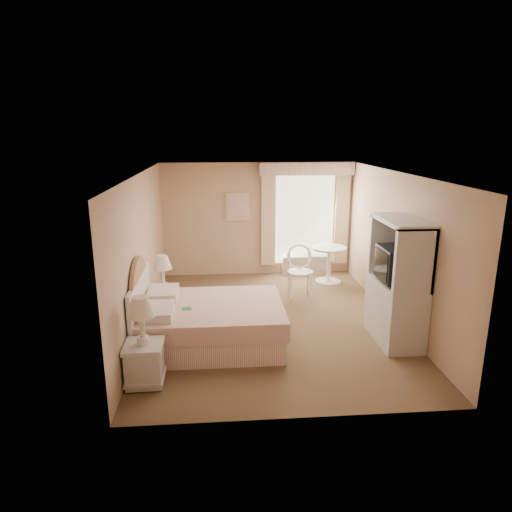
{
  "coord_description": "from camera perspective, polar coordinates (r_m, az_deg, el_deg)",
  "views": [
    {
      "loc": [
        -0.86,
        -7.19,
        3.13
      ],
      "look_at": [
        -0.24,
        0.3,
        1.08
      ],
      "focal_mm": 32.0,
      "sensor_mm": 36.0,
      "label": 1
    }
  ],
  "objects": [
    {
      "name": "cafe_chair",
      "position": [
        8.88,
        5.48,
        -1.41
      ],
      "size": [
        0.51,
        0.51,
        1.02
      ],
      "rotation": [
        0.0,
        0.0,
        -0.04
      ],
      "color": "silver",
      "rests_on": "room"
    },
    {
      "name": "bed",
      "position": [
        7.01,
        -6.51,
        -8.16
      ],
      "size": [
        2.15,
        1.68,
        1.49
      ],
      "color": "tan",
      "rests_on": "room"
    },
    {
      "name": "armoire",
      "position": [
        7.26,
        17.22,
        -4.26
      ],
      "size": [
        0.57,
        1.15,
        1.91
      ],
      "color": "silver",
      "rests_on": "room"
    },
    {
      "name": "round_table",
      "position": [
        9.83,
        9.11,
        -0.36
      ],
      "size": [
        0.73,
        0.73,
        0.78
      ],
      "color": "silver",
      "rests_on": "room"
    },
    {
      "name": "framed_art",
      "position": [
        10.04,
        -2.34,
        6.18
      ],
      "size": [
        0.52,
        0.04,
        0.62
      ],
      "color": "#D6B684",
      "rests_on": "room"
    },
    {
      "name": "nightstand_near",
      "position": [
        6.04,
        -13.83,
        -11.65
      ],
      "size": [
        0.48,
        0.48,
        1.17
      ],
      "color": "silver",
      "rests_on": "room"
    },
    {
      "name": "room",
      "position": [
        7.49,
        2.03,
        0.69
      ],
      "size": [
        4.21,
        5.51,
        2.51
      ],
      "color": "brown",
      "rests_on": "ground"
    },
    {
      "name": "nightstand_far",
      "position": [
        8.08,
        -11.44,
        -4.7
      ],
      "size": [
        0.45,
        0.45,
        1.09
      ],
      "color": "silver",
      "rests_on": "room"
    },
    {
      "name": "window",
      "position": [
        10.19,
        6.18,
        5.05
      ],
      "size": [
        2.05,
        0.22,
        2.51
      ],
      "color": "white",
      "rests_on": "room"
    }
  ]
}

